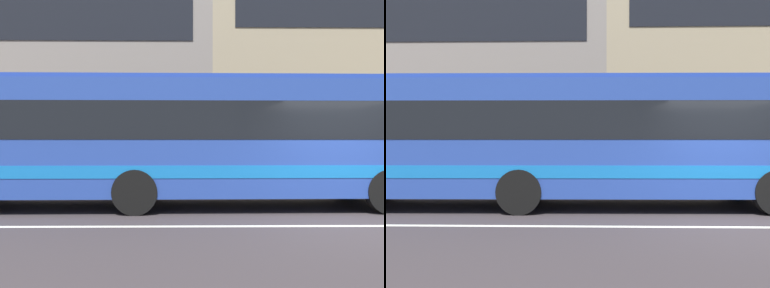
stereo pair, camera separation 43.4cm
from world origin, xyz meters
TOP-DOWN VIEW (x-y plane):
  - ground_plane at (0.00, 0.00)m, footprint 160.00×160.00m
  - lane_centre_line at (0.00, 0.00)m, footprint 60.00×0.16m
  - apartment_block_left at (-13.02, 15.95)m, footprint 21.58×10.35m
  - transit_bus at (-3.80, 2.48)m, footprint 11.85×2.79m

SIDE VIEW (x-z plane):
  - ground_plane at x=0.00m, z-range 0.00..0.00m
  - lane_centre_line at x=0.00m, z-range 0.00..0.01m
  - transit_bus at x=-3.80m, z-range 0.16..3.30m
  - apartment_block_left at x=-13.02m, z-range 0.00..12.45m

